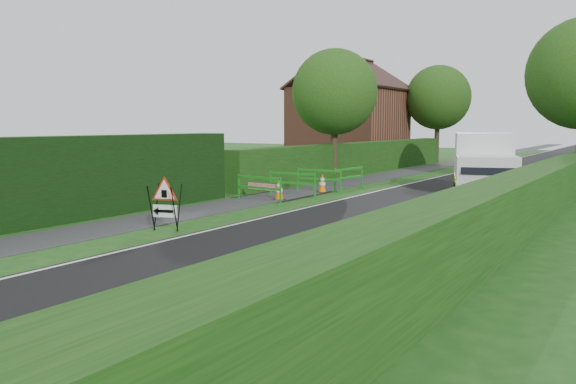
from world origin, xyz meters
The scene contains 21 objects.
ground centered at (0.00, 0.00, 0.00)m, with size 120.00×120.00×0.00m, color #184614.
road_surface centered at (2.50, 35.00, 0.00)m, with size 6.00×90.00×0.02m, color black.
footpath centered at (-3.00, 35.00, 0.01)m, with size 2.00×90.00×0.02m, color #2D2D30.
hedge_west_far centered at (-5.00, 22.00, 0.00)m, with size 1.00×24.00×1.80m, color #14380F.
hedge_east centered at (6.50, 16.00, 0.00)m, with size 1.20×50.00×1.50m, color #14380F.
house_west centered at (-10.00, 30.00, 2.90)m, with size 7.50×7.40×7.88m.
tree_nw centered at (-4.60, 18.00, 4.48)m, with size 4.40×4.40×6.70m.
tree_fw centered at (-4.60, 34.00, 4.83)m, with size 4.80×4.80×7.24m.
triangle_sign centered at (-1.31, 2.75, 0.86)m, with size 1.08×1.08×1.24m.
works_van centered at (3.73, 15.19, 1.32)m, with size 3.69×5.82×2.49m.
traffic_cone_0 centered at (5.40, 11.25, 0.39)m, with size 0.38×0.38×0.79m.
traffic_cone_1 centered at (5.05, 14.07, 0.39)m, with size 0.38×0.38×0.79m.
traffic_cone_2 centered at (5.47, 15.63, 0.39)m, with size 0.38×0.38×0.79m.
traffic_cone_3 centered at (-2.28, 9.58, 0.39)m, with size 0.38×0.38×0.79m.
traffic_cone_4 centered at (-2.11, 12.51, 0.39)m, with size 0.38×0.38×0.79m.
ped_barrier_0 centered at (-2.50, 8.59, 0.63)m, with size 2.08×0.50×1.00m.
ped_barrier_1 centered at (-2.42, 10.69, 0.63)m, with size 2.08×0.50×1.00m.
ped_barrier_2 centered at (-2.35, 12.63, 0.63)m, with size 2.08×0.53×1.00m.
ped_barrier_3 centered at (-1.63, 13.96, 0.63)m, with size 0.64×2.09×1.00m.
redwhite_plank centered at (-3.14, 9.71, 0.00)m, with size 1.50×0.04×0.25m, color red.
hatchback_car centered at (1.94, 24.46, 0.56)m, with size 1.32×3.28×1.12m, color silver.
Camera 1 is at (9.59, -7.67, 2.84)m, focal length 35.00 mm.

